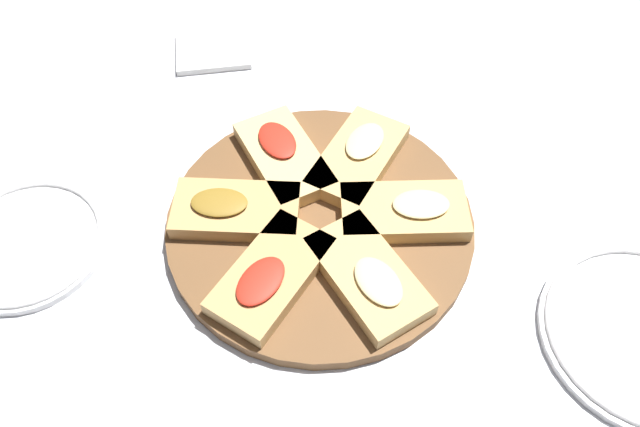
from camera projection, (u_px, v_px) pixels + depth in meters
The scene contains 10 objects.
ground_plane at pixel (320, 227), 0.83m from camera, with size 3.00×3.00×0.00m, color silver.
serving_board at pixel (320, 223), 0.82m from camera, with size 0.40×0.40×0.02m, color brown.
focaccia_slice_0 at pixel (235, 210), 0.81m from camera, with size 0.18×0.12×0.03m.
focaccia_slice_1 at pixel (271, 275), 0.75m from camera, with size 0.17×0.18×0.03m.
focaccia_slice_2 at pixel (369, 276), 0.75m from camera, with size 0.14×0.18×0.03m.
focaccia_slice_3 at pixel (405, 211), 0.80m from camera, with size 0.17×0.10×0.03m.
focaccia_slice_4 at pixel (358, 157), 0.86m from camera, with size 0.17×0.18×0.03m.
focaccia_slice_5 at pixel (283, 156), 0.86m from camera, with size 0.13×0.18×0.03m.
plate_right at pixel (27, 243), 0.80m from camera, with size 0.21×0.21×0.02m.
napkin_stack at pixel (213, 50), 1.03m from camera, with size 0.12×0.10×0.01m, color white.
Camera 1 is at (0.07, 0.47, 0.68)m, focal length 35.00 mm.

